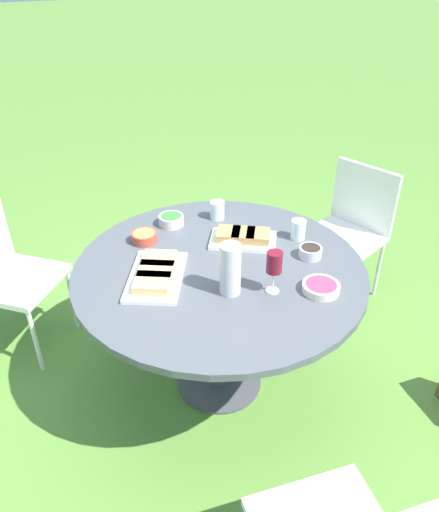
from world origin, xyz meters
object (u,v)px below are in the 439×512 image
object	(u,v)px
chair_far_back	(4,268)
chair_near_right	(351,224)
dining_table	(220,283)
wine_glass	(274,264)
water_pitcher	(230,269)

from	to	relation	value
chair_far_back	chair_near_right	bearing A→B (deg)	-95.74
dining_table	wine_glass	xyz separation A→B (m)	(-0.26, -0.16, 0.24)
chair_far_back	wine_glass	bearing A→B (deg)	-130.43
water_pitcher	wine_glass	world-z (taller)	water_pitcher
dining_table	chair_near_right	distance (m)	1.23
chair_far_back	water_pitcher	size ratio (longest dim) A/B	3.71
chair_far_back	water_pitcher	distance (m)	1.43
chair_far_back	water_pitcher	world-z (taller)	water_pitcher
chair_near_right	water_pitcher	world-z (taller)	water_pitcher
dining_table	chair_near_right	world-z (taller)	chair_near_right
chair_far_back	wine_glass	size ratio (longest dim) A/B	4.40
chair_near_right	wine_glass	xyz separation A→B (m)	(-0.79, 0.94, 0.40)
water_pitcher	wine_glass	xyz separation A→B (m)	(-0.06, -0.18, 0.03)
dining_table	chair_far_back	bearing A→B (deg)	53.97
dining_table	wine_glass	world-z (taller)	wine_glass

